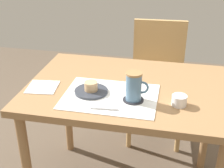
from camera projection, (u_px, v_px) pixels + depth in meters
name	position (u px, v px, depth m)	size (l,w,h in m)	color
dining_table	(128.00, 101.00, 1.67)	(1.05, 0.74, 0.73)	#997047
wooden_chair	(157.00, 76.00, 2.32)	(0.44, 0.44, 0.87)	tan
placemat	(110.00, 96.00, 1.52)	(0.46, 0.34, 0.00)	white
pastry_plate	(91.00, 91.00, 1.55)	(0.17, 0.17, 0.01)	#333842
pastry	(91.00, 86.00, 1.54)	(0.07, 0.07, 0.05)	tan
coffee_coaster	(133.00, 100.00, 1.48)	(0.10, 0.10, 0.01)	#232328
coffee_mug	(134.00, 86.00, 1.45)	(0.11, 0.08, 0.14)	slate
teaspoon	(104.00, 109.00, 1.40)	(0.01, 0.01, 0.13)	silver
paper_napkin	(43.00, 87.00, 1.61)	(0.15, 0.15, 0.00)	white
sugar_bowl	(179.00, 100.00, 1.44)	(0.07, 0.07, 0.05)	white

